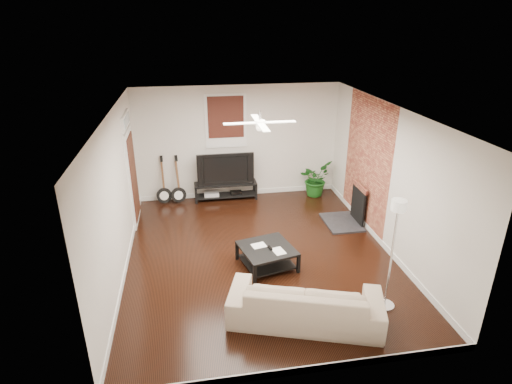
% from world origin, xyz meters
% --- Properties ---
extents(room, '(5.01, 6.01, 2.81)m').
position_xyz_m(room, '(0.00, 0.00, 1.40)').
color(room, black).
rests_on(room, ground).
extents(brick_accent, '(0.02, 2.20, 2.80)m').
position_xyz_m(brick_accent, '(2.49, 1.00, 1.40)').
color(brick_accent, brown).
rests_on(brick_accent, floor).
extents(fireplace, '(0.80, 1.10, 0.92)m').
position_xyz_m(fireplace, '(2.20, 1.00, 0.46)').
color(fireplace, black).
rests_on(fireplace, floor).
extents(window_back, '(1.00, 0.06, 1.30)m').
position_xyz_m(window_back, '(-0.30, 2.97, 1.95)').
color(window_back, '#3B1110').
rests_on(window_back, wall_back).
extents(door_left, '(0.08, 1.00, 2.50)m').
position_xyz_m(door_left, '(-2.46, 1.90, 1.25)').
color(door_left, white).
rests_on(door_left, wall_left).
extents(tv_stand, '(1.55, 0.41, 0.43)m').
position_xyz_m(tv_stand, '(-0.37, 2.78, 0.22)').
color(tv_stand, black).
rests_on(tv_stand, floor).
extents(tv, '(1.39, 0.18, 0.80)m').
position_xyz_m(tv, '(-0.37, 2.80, 0.83)').
color(tv, black).
rests_on(tv, tv_stand).
extents(coffee_table, '(1.10, 1.10, 0.38)m').
position_xyz_m(coffee_table, '(0.07, -0.41, 0.19)').
color(coffee_table, black).
rests_on(coffee_table, floor).
extents(sofa, '(2.44, 1.56, 0.67)m').
position_xyz_m(sofa, '(0.34, -1.98, 0.33)').
color(sofa, tan).
rests_on(sofa, floor).
extents(floor_lamp, '(0.39, 0.39, 1.86)m').
position_xyz_m(floor_lamp, '(1.69, -1.88, 0.93)').
color(floor_lamp, white).
rests_on(floor_lamp, floor).
extents(potted_plant, '(1.05, 1.06, 0.89)m').
position_xyz_m(potted_plant, '(1.92, 2.67, 0.44)').
color(potted_plant, '#185418').
rests_on(potted_plant, floor).
extents(guitar_left, '(0.40, 0.30, 1.20)m').
position_xyz_m(guitar_left, '(-1.89, 2.75, 0.60)').
color(guitar_left, black).
rests_on(guitar_left, floor).
extents(guitar_right, '(0.42, 0.33, 1.20)m').
position_xyz_m(guitar_right, '(-1.54, 2.72, 0.60)').
color(guitar_right, black).
rests_on(guitar_right, floor).
extents(ceiling_fan, '(1.24, 1.24, 0.32)m').
position_xyz_m(ceiling_fan, '(0.00, 0.00, 2.60)').
color(ceiling_fan, white).
rests_on(ceiling_fan, ceiling).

